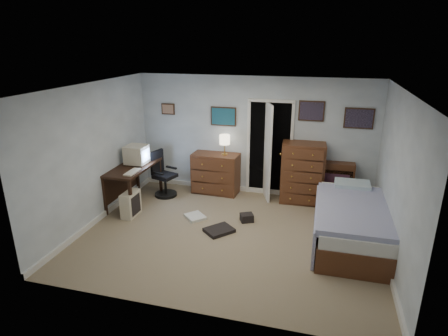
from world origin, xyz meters
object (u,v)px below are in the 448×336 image
Objects in this scene: tall_dresser at (302,173)px; bed at (352,222)px; office_chair at (163,179)px; low_dresser at (216,173)px; computer_desk at (129,174)px.

tall_dresser is 1.71m from bed.
office_chair is at bearing 165.24° from bed.
office_chair is 1.13m from low_dresser.
bed is (4.28, -0.46, -0.27)m from computer_desk.
tall_dresser is at bearing 2.32° from low_dresser.
bed is at bearing -60.71° from tall_dresser.
office_chair is at bearing 47.94° from computer_desk.
computer_desk is 0.62× the size of bed.
office_chair is at bearing -153.17° from low_dresser.
bed is at bearing -24.63° from low_dresser.
office_chair is 3.92m from bed.
low_dresser is at bearing 33.47° from computer_desk.
tall_dresser is (3.36, 0.96, 0.01)m from computer_desk.
tall_dresser is at bearing 16.53° from computer_desk.
tall_dresser reaches higher than office_chair.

